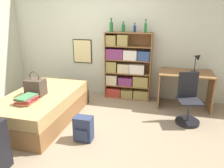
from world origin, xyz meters
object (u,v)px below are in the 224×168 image
at_px(bottle_brown, 123,28).
at_px(desk_lamp, 198,60).
at_px(bottle_green, 111,27).
at_px(desk, 185,83).
at_px(desk_chair, 188,107).
at_px(bookcase, 126,69).
at_px(book_stack_on_bed, 27,99).
at_px(handbag, 36,87).
at_px(bottle_clear, 135,29).
at_px(backpack, 83,129).
at_px(bed, 43,106).
at_px(bottle_blue, 145,27).

bearing_deg(bottle_brown, desk_lamp, -5.72).
relative_size(bottle_green, desk_lamp, 0.71).
height_order(desk, desk_chair, desk_chair).
bearing_deg(bookcase, book_stack_on_bed, -124.23).
bearing_deg(handbag, bottle_clear, 46.49).
distance_m(bottle_green, backpack, 2.40).
xyz_separation_m(bottle_clear, backpack, (-0.47, -1.97, -1.40)).
relative_size(handbag, bookcase, 0.29).
relative_size(bed, bookcase, 1.29).
height_order(desk, backpack, desk).
height_order(bed, desk_chair, desk_chair).
bearing_deg(desk_lamp, bottle_blue, 173.75).
distance_m(bed, backpack, 1.12).
distance_m(desk_lamp, desk_chair, 1.08).
bearing_deg(bed, bottle_clear, 45.22).
bearing_deg(backpack, book_stack_on_bed, 177.63).
distance_m(handbag, bottle_green, 2.07).
bearing_deg(bed, handbag, -107.80).
distance_m(desk, desk_chair, 0.77).
xyz_separation_m(bed, book_stack_on_bed, (0.01, -0.45, 0.32)).
bearing_deg(bottle_blue, handbag, -138.31).
height_order(book_stack_on_bed, bottle_brown, bottle_brown).
height_order(bookcase, bottle_brown, bottle_brown).
relative_size(bookcase, bottle_clear, 7.60).
bearing_deg(desk, backpack, -132.18).
distance_m(bottle_green, desk, 1.99).
bearing_deg(desk_chair, desk, 92.28).
xyz_separation_m(desk_lamp, desk_chair, (-0.17, -0.79, -0.72)).
bearing_deg(bottle_brown, handbag, -128.33).
height_order(bed, bookcase, bookcase).
distance_m(bottle_blue, desk_chair, 1.85).
height_order(bookcase, desk_lamp, bookcase).
xyz_separation_m(handbag, desk_chair, (2.67, 0.64, -0.36)).
distance_m(book_stack_on_bed, bottle_brown, 2.50).
xyz_separation_m(desk, desk_chair, (0.03, -0.74, -0.21)).
height_order(desk_lamp, desk_chair, desk_lamp).
height_order(desk, desk_lamp, desk_lamp).
relative_size(desk_lamp, backpack, 1.04).
xyz_separation_m(bottle_green, bottle_clear, (0.51, 0.05, -0.04)).
distance_m(handbag, backpack, 1.21).
distance_m(bottle_brown, bottle_blue, 0.49).
bearing_deg(bottle_green, bottle_brown, 12.02).
height_order(bed, backpack, bed).
distance_m(handbag, bottle_clear, 2.38).
bearing_deg(bottle_brown, backpack, -96.22).
bearing_deg(backpack, desk_lamp, 45.34).
bearing_deg(bottle_clear, desk, -10.39).
height_order(bookcase, bottle_green, bottle_green).
relative_size(bottle_blue, backpack, 0.70).
height_order(bottle_brown, desk_chair, bottle_brown).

